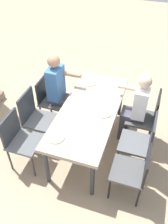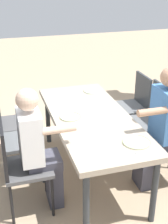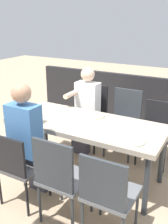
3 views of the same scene
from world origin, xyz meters
name	(u,v)px [view 3 (image 3 of 3)]	position (x,y,z in m)	size (l,w,h in m)	color
ground_plane	(86,175)	(0.00, 0.00, 0.00)	(16.00, 16.00, 0.00)	tan
dining_table	(86,127)	(0.00, 0.00, 0.68)	(1.90, 0.81, 0.75)	tan
chair_west_north	(108,192)	(-0.67, 0.82, 0.53)	(0.44, 0.44, 0.90)	#5B5E61
chair_west_south	(157,128)	(-0.67, -0.82, 0.50)	(0.44, 0.44, 0.85)	#4F4F50
chair_mid_north	(61,176)	(-0.19, 0.83, 0.54)	(0.44, 0.44, 0.94)	#5B5E61
chair_mid_south	(124,118)	(-0.19, -0.83, 0.54)	(0.44, 0.44, 0.96)	#5B5E61
chair_east_north	(18,164)	(0.35, 0.82, 0.50)	(0.44, 0.44, 0.85)	#4F4F50
chair_east_south	(92,112)	(0.35, -0.83, 0.55)	(0.44, 0.44, 0.96)	#4F4F50
diner_woman_green	(29,138)	(0.35, 0.62, 0.71)	(0.34, 0.49, 1.33)	#3F3F4C
diner_man_white	(85,108)	(0.35, -0.63, 0.68)	(0.34, 0.49, 1.26)	#3F3F4C
patio_railing	(139,99)	(0.00, -2.13, 0.45)	(4.30, 0.10, 0.90)	black
plate_0	(134,141)	(-0.68, 0.23, 0.76)	(0.22, 0.22, 0.02)	white
fork_0	(149,145)	(-0.83, 0.23, 0.75)	(0.02, 0.17, 0.01)	silver
spoon_0	(120,139)	(-0.53, 0.23, 0.75)	(0.02, 0.17, 0.01)	silver
plate_1	(96,116)	(-0.02, -0.23, 0.76)	(0.22, 0.22, 0.02)	silver
fork_1	(107,118)	(-0.17, -0.23, 0.75)	(0.02, 0.17, 0.01)	silver
spoon_1	(86,114)	(0.13, -0.23, 0.75)	(0.02, 0.17, 0.01)	silver
plate_2	(31,117)	(0.66, 0.22, 0.76)	(0.25, 0.25, 0.02)	silver
fork_2	(41,120)	(0.51, 0.22, 0.75)	(0.02, 0.17, 0.01)	silver
spoon_2	(22,116)	(0.81, 0.22, 0.75)	(0.02, 0.17, 0.01)	silver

